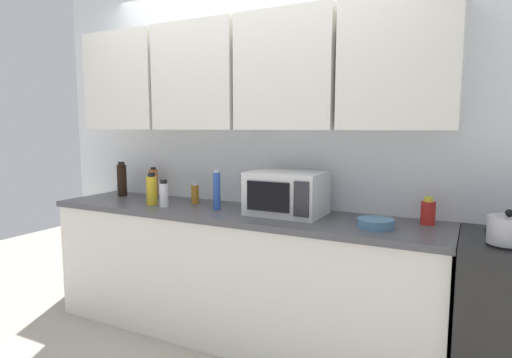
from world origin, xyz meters
The scene contains 12 objects.
wall_back_with_cabinets centered at (0.00, -0.07, 1.58)m, with size 3.67×0.38×2.60m.
counter_run centered at (0.00, -0.30, 0.45)m, with size 2.80×0.63×0.90m.
kettle centered at (1.61, -0.46, 0.98)m, with size 0.18×0.18×0.17m.
microwave centered at (0.37, -0.25, 1.04)m, with size 0.48×0.37×0.28m.
bottle_red_sauce centered at (1.23, -0.14, 0.97)m, with size 0.08×0.08×0.16m.
bottle_amber_vinegar centered at (-0.39, -0.20, 0.97)m, with size 0.06×0.06×0.16m.
bottle_soy_dark centered at (-1.13, -0.19, 1.04)m, with size 0.08×0.08×0.28m.
bottle_white_jar centered at (-0.51, -0.41, 0.99)m, with size 0.06×0.06×0.19m.
bottle_spice_jar centered at (-0.87, -0.11, 1.02)m, with size 0.07×0.07×0.24m.
bottle_yellow_mustard centered at (-0.64, -0.39, 1.01)m, with size 0.08×0.08×0.24m.
bottle_blue_cleaner centered at (-0.12, -0.32, 1.03)m, with size 0.05×0.05×0.27m.
bowl_ceramic_small centered at (0.97, -0.36, 0.93)m, with size 0.21×0.21×0.05m, color teal.
Camera 1 is at (1.46, -2.78, 1.47)m, focal length 29.84 mm.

